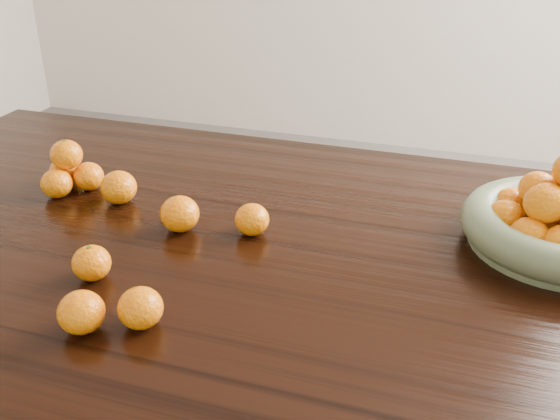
% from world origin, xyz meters
% --- Properties ---
extents(dining_table, '(2.00, 1.00, 0.75)m').
position_xyz_m(dining_table, '(0.00, 0.00, 0.66)').
color(dining_table, black).
rests_on(dining_table, ground).
extents(orange_pyramid, '(0.13, 0.12, 0.11)m').
position_xyz_m(orange_pyramid, '(-0.53, 0.08, 0.79)').
color(orange_pyramid, orange).
rests_on(orange_pyramid, dining_table).
extents(loose_orange_0, '(0.06, 0.06, 0.06)m').
position_xyz_m(loose_orange_0, '(-0.30, -0.20, 0.78)').
color(loose_orange_0, orange).
rests_on(loose_orange_0, dining_table).
extents(loose_orange_1, '(0.07, 0.07, 0.06)m').
position_xyz_m(loose_orange_1, '(-0.24, -0.32, 0.78)').
color(loose_orange_1, orange).
rests_on(loose_orange_1, dining_table).
extents(loose_orange_2, '(0.07, 0.07, 0.06)m').
position_xyz_m(loose_orange_2, '(-0.16, -0.28, 0.78)').
color(loose_orange_2, orange).
rests_on(loose_orange_2, dining_table).
extents(loose_orange_3, '(0.07, 0.07, 0.07)m').
position_xyz_m(loose_orange_3, '(-0.40, 0.06, 0.78)').
color(loose_orange_3, orange).
rests_on(loose_orange_3, dining_table).
extents(loose_orange_4, '(0.06, 0.06, 0.06)m').
position_xyz_m(loose_orange_4, '(-0.11, 0.02, 0.78)').
color(loose_orange_4, orange).
rests_on(loose_orange_4, dining_table).
extents(loose_orange_5, '(0.07, 0.07, 0.07)m').
position_xyz_m(loose_orange_5, '(-0.24, -0.01, 0.78)').
color(loose_orange_5, orange).
rests_on(loose_orange_5, dining_table).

